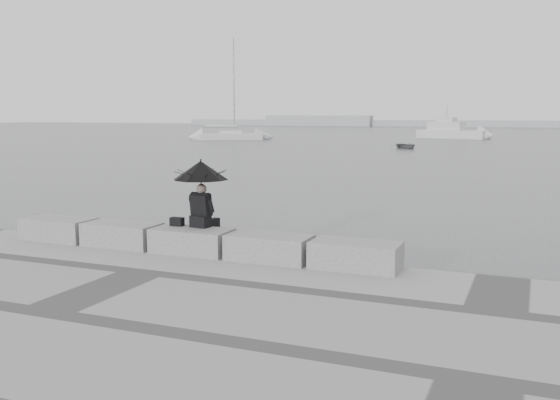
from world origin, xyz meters
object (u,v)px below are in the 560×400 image
at_px(dinghy, 406,145).
at_px(sailboat_left, 230,136).
at_px(motor_cruiser, 453,132).
at_px(seated_person, 201,178).

bearing_deg(dinghy, sailboat_left, 117.76).
bearing_deg(motor_cruiser, dinghy, -74.97).
bearing_deg(dinghy, seated_person, -120.72).
xyz_separation_m(motor_cruiser, dinghy, (-0.94, -26.95, -0.62)).
distance_m(seated_person, motor_cruiser, 76.06).
bearing_deg(seated_person, dinghy, 103.20).
xyz_separation_m(sailboat_left, dinghy, (24.79, -11.64, -0.24)).
distance_m(sailboat_left, motor_cruiser, 29.94).
bearing_deg(motor_cruiser, sailboat_left, -132.22).
bearing_deg(sailboat_left, dinghy, -56.46).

